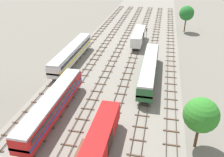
{
  "coord_description": "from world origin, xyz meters",
  "views": [
    {
      "loc": [
        8.88,
        -1.32,
        24.02
      ],
      "look_at": [
        0.0,
        40.7,
        1.5
      ],
      "focal_mm": 38.9,
      "sensor_mm": 36.0,
      "label": 1
    }
  ],
  "objects_px": {
    "freight_boxcar_centre_nearest": "(100,139)",
    "diesel_railcar_left_near": "(52,104)",
    "signal_post_nearest": "(146,34)",
    "freight_boxcar_centre_far": "(138,36)",
    "passenger_coach_centre_right_mid": "(149,68)",
    "passenger_coach_far_left_midfar": "(72,53)"
  },
  "relations": [
    {
      "from": "freight_boxcar_centre_nearest",
      "to": "diesel_railcar_left_near",
      "type": "distance_m",
      "value": 11.23
    },
    {
      "from": "diesel_railcar_left_near",
      "to": "passenger_coach_centre_right_mid",
      "type": "distance_m",
      "value": 21.83
    },
    {
      "from": "diesel_railcar_left_near",
      "to": "freight_boxcar_centre_far",
      "type": "height_order",
      "value": "diesel_railcar_left_near"
    },
    {
      "from": "freight_boxcar_centre_nearest",
      "to": "signal_post_nearest",
      "type": "distance_m",
      "value": 43.59
    },
    {
      "from": "signal_post_nearest",
      "to": "freight_boxcar_centre_far",
      "type": "bearing_deg",
      "value": 158.72
    },
    {
      "from": "diesel_railcar_left_near",
      "to": "freight_boxcar_centre_far",
      "type": "distance_m",
      "value": 39.34
    },
    {
      "from": "diesel_railcar_left_near",
      "to": "signal_post_nearest",
      "type": "bearing_deg",
      "value": 72.61
    },
    {
      "from": "passenger_coach_centre_right_mid",
      "to": "freight_boxcar_centre_far",
      "type": "height_order",
      "value": "passenger_coach_centre_right_mid"
    },
    {
      "from": "diesel_railcar_left_near",
      "to": "signal_post_nearest",
      "type": "xyz_separation_m",
      "value": [
        11.69,
        37.31,
        0.72
      ]
    },
    {
      "from": "signal_post_nearest",
      "to": "freight_boxcar_centre_nearest",
      "type": "bearing_deg",
      "value": -93.07
    },
    {
      "from": "freight_boxcar_centre_nearest",
      "to": "passenger_coach_far_left_midfar",
      "type": "height_order",
      "value": "passenger_coach_far_left_midfar"
    },
    {
      "from": "passenger_coach_far_left_midfar",
      "to": "freight_boxcar_centre_nearest",
      "type": "bearing_deg",
      "value": -63.11
    },
    {
      "from": "passenger_coach_centre_right_mid",
      "to": "diesel_railcar_left_near",
      "type": "bearing_deg",
      "value": -129.97
    },
    {
      "from": "passenger_coach_far_left_midfar",
      "to": "freight_boxcar_centre_far",
      "type": "distance_m",
      "value": 21.86
    },
    {
      "from": "freight_boxcar_centre_far",
      "to": "signal_post_nearest",
      "type": "xyz_separation_m",
      "value": [
        2.33,
        -0.91,
        0.87
      ]
    },
    {
      "from": "freight_boxcar_centre_nearest",
      "to": "passenger_coach_centre_right_mid",
      "type": "bearing_deg",
      "value": 78.5
    },
    {
      "from": "freight_boxcar_centre_nearest",
      "to": "signal_post_nearest",
      "type": "relative_size",
      "value": 2.68
    },
    {
      "from": "passenger_coach_centre_right_mid",
      "to": "passenger_coach_far_left_midfar",
      "type": "relative_size",
      "value": 1.0
    },
    {
      "from": "diesel_railcar_left_near",
      "to": "passenger_coach_far_left_midfar",
      "type": "bearing_deg",
      "value": 102.3
    },
    {
      "from": "freight_boxcar_centre_far",
      "to": "signal_post_nearest",
      "type": "bearing_deg",
      "value": -21.28
    },
    {
      "from": "passenger_coach_centre_right_mid",
      "to": "signal_post_nearest",
      "type": "xyz_separation_m",
      "value": [
        -2.34,
        20.57,
        0.71
      ]
    },
    {
      "from": "diesel_railcar_left_near",
      "to": "freight_boxcar_centre_far",
      "type": "xyz_separation_m",
      "value": [
        9.35,
        38.21,
        -0.15
      ]
    }
  ]
}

